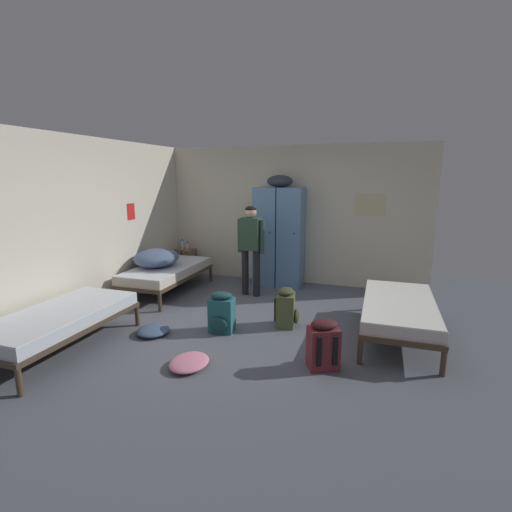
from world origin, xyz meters
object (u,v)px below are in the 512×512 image
(shelf_unit, at_px, (186,260))
(locker_bank, at_px, (279,235))
(bed_left_rear, at_px, (167,272))
(clothes_pile_denim, at_px, (153,331))
(backpack_maroon, at_px, (323,345))
(backpack_teal, at_px, (222,313))
(clothes_pile_pink, at_px, (189,362))
(bed_right, at_px, (399,309))
(lotion_bottle, at_px, (187,246))
(bed_left_front, at_px, (59,319))
(water_bottle, at_px, (182,244))
(person_traveler, at_px, (251,242))
(backpack_olive, at_px, (286,308))

(shelf_unit, bearing_deg, locker_bank, -0.84)
(bed_left_rear, bearing_deg, locker_bank, 32.46)
(clothes_pile_denim, bearing_deg, backpack_maroon, -4.56)
(backpack_maroon, bearing_deg, locker_bank, 113.41)
(backpack_teal, height_order, clothes_pile_denim, backpack_teal)
(backpack_maroon, relative_size, clothes_pile_pink, 1.09)
(bed_right, relative_size, lotion_bottle, 11.70)
(backpack_maroon, xyz_separation_m, clothes_pile_denim, (-2.26, 0.18, -0.21))
(locker_bank, xyz_separation_m, bed_right, (2.10, -1.87, -0.59))
(bed_left_front, relative_size, clothes_pile_pink, 3.77)
(backpack_maroon, xyz_separation_m, backpack_teal, (-1.43, 0.55, 0.00))
(locker_bank, xyz_separation_m, lotion_bottle, (-1.94, -0.01, -0.33))
(bed_left_rear, xyz_separation_m, clothes_pile_pink, (1.66, -2.32, -0.33))
(locker_bank, distance_m, bed_left_rear, 2.17)
(water_bottle, bearing_deg, bed_left_rear, -74.25)
(bed_right, xyz_separation_m, backpack_teal, (-2.23, -0.57, -0.12))
(backpack_teal, xyz_separation_m, clothes_pile_denim, (-0.82, -0.37, -0.21))
(backpack_teal, height_order, clothes_pile_pink, backpack_teal)
(bed_left_front, height_order, clothes_pile_pink, bed_left_front)
(locker_bank, bearing_deg, backpack_teal, -93.25)
(water_bottle, distance_m, backpack_teal, 3.19)
(locker_bank, relative_size, backpack_maroon, 3.76)
(bed_left_front, bearing_deg, bed_right, 23.40)
(bed_left_front, height_order, lotion_bottle, lotion_bottle)
(lotion_bottle, bearing_deg, person_traveler, -25.73)
(backpack_olive, bearing_deg, backpack_maroon, -57.18)
(backpack_olive, xyz_separation_m, backpack_teal, (-0.77, -0.47, 0.00))
(bed_left_front, height_order, backpack_olive, backpack_olive)
(backpack_teal, bearing_deg, bed_left_rear, 141.00)
(backpack_teal, bearing_deg, bed_right, 14.31)
(water_bottle, bearing_deg, shelf_unit, -14.04)
(lotion_bottle, bearing_deg, locker_bank, 0.31)
(shelf_unit, distance_m, water_bottle, 0.33)
(water_bottle, height_order, clothes_pile_pink, water_bottle)
(locker_bank, distance_m, bed_left_front, 3.99)
(shelf_unit, bearing_deg, bed_left_front, -85.99)
(locker_bank, bearing_deg, bed_left_rear, -147.54)
(shelf_unit, xyz_separation_m, person_traveler, (1.73, -0.84, 0.60))
(clothes_pile_pink, bearing_deg, shelf_unit, 118.93)
(bed_right, bearing_deg, backpack_olive, -175.95)
(shelf_unit, xyz_separation_m, water_bottle, (-0.08, 0.02, 0.31))
(locker_bank, relative_size, bed_left_rear, 1.09)
(bed_left_front, distance_m, water_bottle, 3.61)
(lotion_bottle, xyz_separation_m, clothes_pile_denim, (0.98, -2.80, -0.59))
(lotion_bottle, relative_size, clothes_pile_denim, 0.37)
(person_traveler, height_order, clothes_pile_denim, person_traveler)
(water_bottle, bearing_deg, lotion_bottle, -21.80)
(locker_bank, xyz_separation_m, bed_left_rear, (-1.76, -1.12, -0.59))
(bed_left_front, relative_size, clothes_pile_denim, 4.32)
(bed_left_rear, distance_m, backpack_olive, 2.55)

